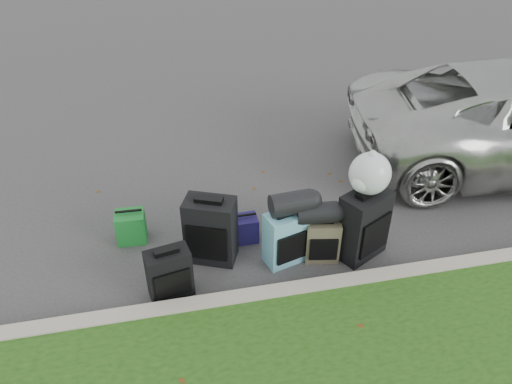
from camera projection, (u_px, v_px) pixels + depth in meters
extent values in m
plane|color=#383535|center=(268.00, 238.00, 6.02)|extent=(120.00, 120.00, 0.00)
cube|color=#9E937F|center=(289.00, 293.00, 5.17)|extent=(120.00, 0.18, 0.15)
cube|color=black|center=(169.00, 273.00, 5.11)|extent=(0.49, 0.33, 0.56)
cube|color=black|center=(211.00, 230.00, 5.51)|extent=(0.63, 0.51, 0.79)
cube|color=#423D2C|center=(322.00, 240.00, 5.58)|extent=(0.41, 0.30, 0.52)
cube|color=teal|center=(285.00, 238.00, 5.51)|extent=(0.51, 0.38, 0.64)
cube|color=black|center=(363.00, 225.00, 5.56)|extent=(0.64, 0.55, 0.82)
cube|color=#1A752A|center=(131.00, 227.00, 5.89)|extent=(0.35, 0.28, 0.38)
cube|color=#1F164E|center=(245.00, 229.00, 5.90)|extent=(0.30, 0.24, 0.32)
cylinder|color=black|center=(317.00, 213.00, 5.37)|extent=(0.46, 0.28, 0.24)
cylinder|color=black|center=(291.00, 203.00, 5.29)|extent=(0.47, 0.29, 0.25)
sphere|color=silver|center=(370.00, 174.00, 5.25)|extent=(0.45, 0.45, 0.45)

